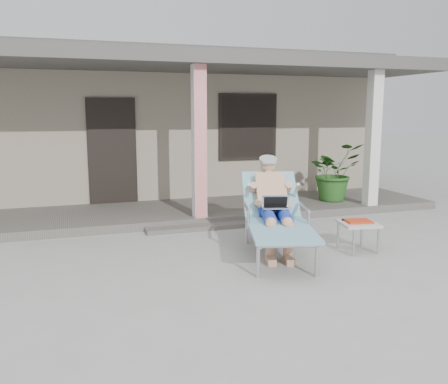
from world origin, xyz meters
name	(u,v)px	position (x,y,z in m)	size (l,w,h in m)	color
ground	(243,261)	(0.00, 0.00, 0.00)	(60.00, 60.00, 0.00)	#9E9E99
house	(154,124)	(0.00, 6.50, 1.67)	(10.40, 5.40, 3.30)	#9F917E
porch_deck	(188,212)	(0.00, 3.00, 0.07)	(10.00, 2.00, 0.15)	#605B56
porch_overhang	(187,67)	(0.00, 2.95, 2.79)	(10.00, 2.30, 2.85)	silver
porch_step	(204,227)	(0.00, 1.85, 0.04)	(2.00, 0.30, 0.07)	#605B56
lounger	(275,192)	(0.59, 0.29, 0.87)	(1.35, 2.25, 1.41)	#B7B7BC
side_table	(358,225)	(1.74, -0.07, 0.38)	(0.59, 0.59, 0.45)	#BBBBB6
potted_palm	(334,172)	(3.08, 2.83, 0.75)	(1.08, 0.93, 1.19)	#26591E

